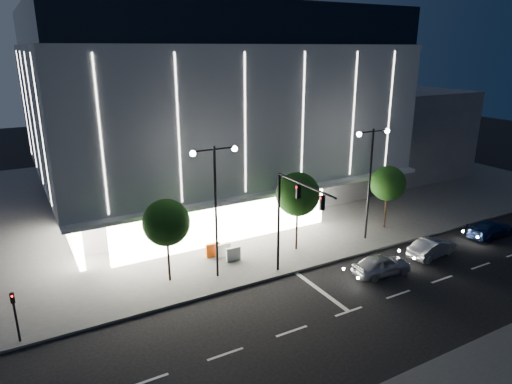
{
  "coord_description": "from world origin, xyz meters",
  "views": [
    {
      "loc": [
        -14.11,
        -19.25,
        14.79
      ],
      "look_at": [
        0.86,
        7.64,
        5.0
      ],
      "focal_mm": 32.0,
      "sensor_mm": 36.0,
      "label": 1
    }
  ],
  "objects": [
    {
      "name": "barrier_b",
      "position": [
        -1.4,
        8.49,
        0.65
      ],
      "size": [
        1.12,
        0.4,
        1.0
      ],
      "primitive_type": "cube",
      "rotation": [
        0.0,
        0.0,
        0.13
      ],
      "color": "silver",
      "rests_on": "sidewalk_museum"
    },
    {
      "name": "tree_left",
      "position": [
        -5.97,
        7.02,
        4.03
      ],
      "size": [
        3.02,
        3.02,
        5.72
      ],
      "color": "black",
      "rests_on": "ground"
    },
    {
      "name": "barrier_d",
      "position": [
        -1.06,
        7.57,
        0.65
      ],
      "size": [
        1.1,
        0.26,
        1.0
      ],
      "primitive_type": "cube",
      "rotation": [
        0.0,
        0.0,
        0.01
      ],
      "color": "#BCBCBC",
      "rests_on": "sidewalk_museum"
    },
    {
      "name": "car_second",
      "position": [
        12.25,
        1.32,
        0.69
      ],
      "size": [
        4.35,
        1.94,
        1.39
      ],
      "primitive_type": "imported",
      "rotation": [
        0.0,
        0.0,
        1.69
      ],
      "color": "#B7BABF",
      "rests_on": "ground"
    },
    {
      "name": "ped_signal_far",
      "position": [
        -15.0,
        4.5,
        1.89
      ],
      "size": [
        0.22,
        0.24,
        3.0
      ],
      "color": "black",
      "rests_on": "ground"
    },
    {
      "name": "car_lead",
      "position": [
        6.94,
        1.01,
        0.71
      ],
      "size": [
        4.3,
        2.02,
        1.42
      ],
      "primitive_type": "imported",
      "rotation": [
        0.0,
        0.0,
        1.49
      ],
      "color": "#AEB0B6",
      "rests_on": "ground"
    },
    {
      "name": "sidewalk_museum",
      "position": [
        5.0,
        24.0,
        0.07
      ],
      "size": [
        70.0,
        40.0,
        0.15
      ],
      "primitive_type": "cube",
      "color": "#474747",
      "rests_on": "ground"
    },
    {
      "name": "street_lamp_west",
      "position": [
        -3.0,
        6.0,
        5.96
      ],
      "size": [
        3.16,
        0.36,
        9.0
      ],
      "color": "black",
      "rests_on": "ground"
    },
    {
      "name": "tree_mid",
      "position": [
        4.03,
        7.02,
        4.33
      ],
      "size": [
        3.25,
        3.25,
        6.15
      ],
      "color": "black",
      "rests_on": "ground"
    },
    {
      "name": "ground",
      "position": [
        0.0,
        0.0,
        0.0
      ],
      "size": [
        160.0,
        160.0,
        0.0
      ],
      "primitive_type": "plane",
      "color": "black",
      "rests_on": "ground"
    },
    {
      "name": "annex_building",
      "position": [
        26.0,
        24.0,
        5.0
      ],
      "size": [
        16.0,
        20.0,
        10.0
      ],
      "primitive_type": "cube",
      "color": "#4C4C51",
      "rests_on": "ground"
    },
    {
      "name": "barrier_c",
      "position": [
        -2.04,
        8.9,
        0.65
      ],
      "size": [
        1.1,
        0.26,
        1.0
      ],
      "primitive_type": "cube",
      "rotation": [
        0.0,
        0.0,
        -0.0
      ],
      "color": "#FF550E",
      "rests_on": "sidewalk_museum"
    },
    {
      "name": "traffic_mast",
      "position": [
        1.0,
        3.34,
        5.03
      ],
      "size": [
        0.33,
        5.89,
        7.07
      ],
      "color": "black",
      "rests_on": "ground"
    },
    {
      "name": "street_lamp_east",
      "position": [
        10.0,
        6.0,
        5.96
      ],
      "size": [
        3.16,
        0.36,
        9.0
      ],
      "color": "black",
      "rests_on": "ground"
    },
    {
      "name": "car_third",
      "position": [
        19.38,
        1.58,
        0.66
      ],
      "size": [
        4.63,
        2.08,
        1.32
      ],
      "primitive_type": "imported",
      "rotation": [
        0.0,
        0.0,
        1.62
      ],
      "color": "navy",
      "rests_on": "ground"
    },
    {
      "name": "museum",
      "position": [
        2.98,
        22.31,
        9.27
      ],
      "size": [
        30.0,
        25.8,
        18.0
      ],
      "color": "#4C4C51",
      "rests_on": "ground"
    },
    {
      "name": "tree_right",
      "position": [
        13.03,
        7.02,
        3.88
      ],
      "size": [
        2.91,
        2.91,
        5.51
      ],
      "color": "black",
      "rests_on": "ground"
    }
  ]
}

